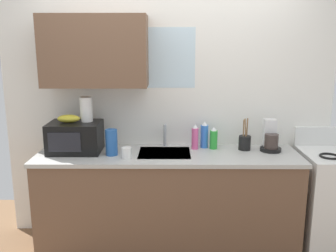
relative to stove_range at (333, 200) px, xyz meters
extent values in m
cube|color=white|center=(-1.51, 0.35, 0.79)|extent=(3.11, 0.10, 2.50)
cube|color=brown|center=(-2.16, 0.14, 1.33)|extent=(0.92, 0.32, 0.62)
cube|color=silver|center=(-1.54, 0.31, 1.27)|extent=(0.56, 0.02, 0.55)
cube|color=brown|center=(-1.51, 0.00, -0.03)|extent=(2.31, 0.60, 0.86)
cube|color=#B7B7B2|center=(-1.51, 0.00, 0.42)|extent=(2.34, 0.63, 0.03)
cube|color=#9EA0A5|center=(-1.54, 0.02, 0.37)|extent=(0.46, 0.38, 0.14)
cylinder|color=#B2B5BA|center=(-1.54, 0.24, 0.55)|extent=(0.03, 0.03, 0.21)
cube|color=white|center=(0.00, 0.00, -0.01)|extent=(0.60, 0.60, 0.90)
torus|color=black|center=(-0.12, -0.10, 0.45)|extent=(0.17, 0.17, 0.02)
cube|color=white|center=(0.00, 0.28, 0.53)|extent=(0.60, 0.04, 0.18)
cube|color=black|center=(-2.35, 0.05, 0.58)|extent=(0.46, 0.34, 0.27)
cube|color=black|center=(-2.40, -0.13, 0.58)|extent=(0.28, 0.01, 0.17)
ellipsoid|color=gold|center=(-2.40, 0.05, 0.75)|extent=(0.20, 0.11, 0.07)
cylinder|color=white|center=(-2.25, 0.10, 0.82)|extent=(0.11, 0.11, 0.22)
cylinder|color=black|center=(-0.58, 0.08, 0.46)|extent=(0.19, 0.19, 0.03)
cylinder|color=#3F332D|center=(-0.58, 0.07, 0.54)|extent=(0.12, 0.12, 0.13)
cube|color=silver|center=(-0.58, 0.15, 0.59)|extent=(0.11, 0.09, 0.26)
cylinder|color=#E55999|center=(-1.26, 0.14, 0.54)|extent=(0.06, 0.06, 0.20)
cone|color=white|center=(-1.26, 0.14, 0.66)|extent=(0.05, 0.05, 0.04)
cylinder|color=blue|center=(-1.17, 0.19, 0.55)|extent=(0.07, 0.07, 0.21)
cone|color=white|center=(-1.17, 0.19, 0.67)|extent=(0.05, 0.05, 0.04)
cylinder|color=green|center=(-1.09, 0.15, 0.53)|extent=(0.07, 0.07, 0.17)
cone|color=white|center=(-1.09, 0.15, 0.63)|extent=(0.05, 0.05, 0.04)
cylinder|color=#2659A5|center=(-2.01, -0.05, 0.56)|extent=(0.10, 0.10, 0.23)
cylinder|color=white|center=(-1.86, -0.14, 0.49)|extent=(0.08, 0.08, 0.09)
cylinder|color=black|center=(-0.81, 0.12, 0.51)|extent=(0.11, 0.11, 0.13)
cylinder|color=olive|center=(-0.82, 0.12, 0.60)|extent=(0.01, 0.02, 0.24)
cylinder|color=olive|center=(-0.79, 0.13, 0.61)|extent=(0.01, 0.02, 0.25)
cylinder|color=olive|center=(-0.81, 0.10, 0.61)|extent=(0.04, 0.03, 0.26)
camera|label=1|loc=(-1.49, -3.15, 1.41)|focal=39.40mm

